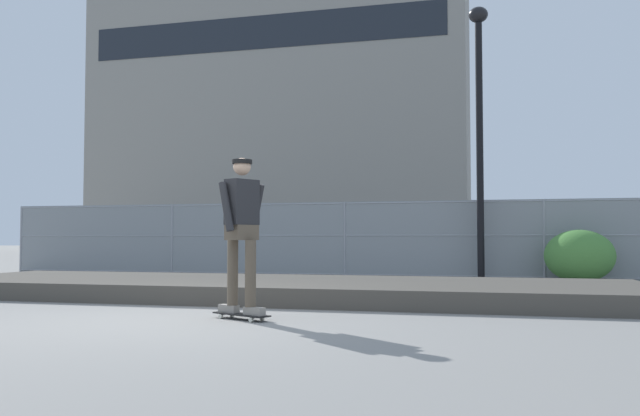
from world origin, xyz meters
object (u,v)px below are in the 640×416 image
at_px(parked_car_mid, 406,242).
at_px(parked_car_far, 617,242).
at_px(skateboard, 241,315).
at_px(skater, 242,224).
at_px(street_lamp, 479,107).
at_px(parked_car_near, 198,242).
at_px(shrub_left, 580,256).

height_order(parked_car_mid, parked_car_far, same).
relative_size(skateboard, skater, 0.44).
height_order(street_lamp, parked_car_near, street_lamp).
distance_m(skateboard, shrub_left, 9.16).
distance_m(skateboard, parked_car_mid, 11.72).
xyz_separation_m(skateboard, parked_car_mid, (0.54, 11.69, 0.78)).
distance_m(skater, shrub_left, 9.16).
xyz_separation_m(skateboard, parked_car_near, (-5.98, 11.62, 0.78)).
relative_size(parked_car_near, shrub_left, 3.07).
distance_m(skater, parked_car_near, 13.07).
xyz_separation_m(skater, street_lamp, (2.67, 8.08, 2.83)).
bearing_deg(skater, parked_car_far, 61.72).
bearing_deg(parked_car_far, parked_car_mid, 177.03).
bearing_deg(shrub_left, skateboard, -121.26).
distance_m(skateboard, skater, 1.07).
height_order(parked_car_mid, shrub_left, parked_car_mid).
xyz_separation_m(street_lamp, parked_car_far, (3.46, 3.31, -3.13)).
bearing_deg(parked_car_mid, skateboard, -92.63).
bearing_deg(shrub_left, parked_car_far, 68.84).
xyz_separation_m(parked_car_near, parked_car_mid, (6.52, 0.07, 0.00)).
xyz_separation_m(skater, shrub_left, (4.74, 7.82, -0.56)).
height_order(skateboard, parked_car_mid, parked_car_mid).
xyz_separation_m(street_lamp, shrub_left, (2.07, -0.27, -3.40)).
xyz_separation_m(skater, parked_car_near, (-5.98, 11.62, -0.29)).
relative_size(parked_car_mid, shrub_left, 3.09).
bearing_deg(skateboard, street_lamp, 71.70).
distance_m(skater, street_lamp, 8.97).
bearing_deg(parked_car_mid, street_lamp, -59.34).
height_order(skater, parked_car_near, skater).
bearing_deg(parked_car_mid, shrub_left, -42.61).
bearing_deg(parked_car_near, skateboard, -62.76).
distance_m(street_lamp, parked_car_near, 9.86).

